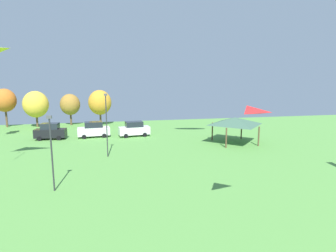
{
  "coord_description": "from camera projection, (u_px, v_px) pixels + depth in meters",
  "views": [
    {
      "loc": [
        -3.2,
        2.65,
        8.23
      ],
      "look_at": [
        0.0,
        17.12,
        5.8
      ],
      "focal_mm": 28.0,
      "sensor_mm": 36.0,
      "label": 1
    }
  ],
  "objects": [
    {
      "name": "parked_car_leftmost",
      "position": [
        50.0,
        131.0,
        38.62
      ],
      "size": [
        4.46,
        2.18,
        2.43
      ],
      "rotation": [
        0.0,
        0.0,
        -0.08
      ],
      "color": "black",
      "rests_on": "ground"
    },
    {
      "name": "park_pavilion",
      "position": [
        235.0,
        121.0,
        36.03
      ],
      "size": [
        5.99,
        6.08,
        3.6
      ],
      "color": "brown",
      "rests_on": "ground"
    },
    {
      "name": "light_post_2",
      "position": [
        51.0,
        149.0,
        19.72
      ],
      "size": [
        0.36,
        0.2,
        5.87
      ],
      "color": "#2D2D33",
      "rests_on": "ground"
    },
    {
      "name": "parked_car_second_from_left",
      "position": [
        94.0,
        130.0,
        40.23
      ],
      "size": [
        4.91,
        2.45,
        2.39
      ],
      "rotation": [
        0.0,
        0.0,
        0.1
      ],
      "color": "silver",
      "rests_on": "ground"
    },
    {
      "name": "treeline_tree_3",
      "position": [
        100.0,
        103.0,
        51.36
      ],
      "size": [
        4.41,
        4.41,
        6.92
      ],
      "color": "brown",
      "rests_on": "ground"
    },
    {
      "name": "light_post_1",
      "position": [
        107.0,
        122.0,
        29.01
      ],
      "size": [
        0.36,
        0.2,
        7.11
      ],
      "color": "#2D2D33",
      "rests_on": "ground"
    },
    {
      "name": "treeline_tree_0",
      "position": [
        5.0,
        100.0,
        48.88
      ],
      "size": [
        3.96,
        3.96,
        7.25
      ],
      "color": "brown",
      "rests_on": "ground"
    },
    {
      "name": "parked_car_third_from_left",
      "position": [
        134.0,
        129.0,
        40.92
      ],
      "size": [
        4.93,
        2.44,
        2.33
      ],
      "rotation": [
        0.0,
        0.0,
        0.12
      ],
      "color": "silver",
      "rests_on": "ground"
    },
    {
      "name": "kite_flying_0",
      "position": [
        246.0,
        114.0,
        15.23
      ],
      "size": [
        1.65,
        1.28,
        0.39
      ],
      "color": "red"
    },
    {
      "name": "treeline_tree_1",
      "position": [
        36.0,
        104.0,
        49.09
      ],
      "size": [
        4.52,
        4.52,
        6.79
      ],
      "color": "brown",
      "rests_on": "ground"
    },
    {
      "name": "treeline_tree_2",
      "position": [
        70.0,
        105.0,
        51.63
      ],
      "size": [
        3.78,
        3.78,
        6.16
      ],
      "color": "brown",
      "rests_on": "ground"
    }
  ]
}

